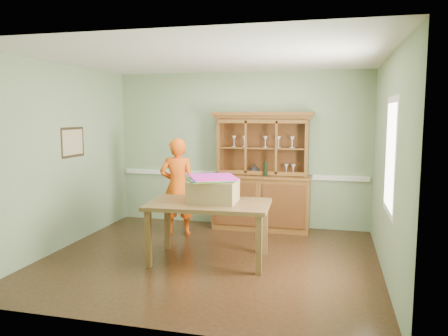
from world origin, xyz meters
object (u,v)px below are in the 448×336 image
(china_hutch, at_px, (262,188))
(cardboard_box, at_px, (213,191))
(person, at_px, (178,187))
(dining_table, at_px, (209,209))

(china_hutch, distance_m, cardboard_box, 1.83)
(person, bearing_deg, cardboard_box, 117.81)
(china_hutch, xyz_separation_m, person, (-1.27, -0.69, 0.09))
(china_hutch, height_order, cardboard_box, china_hutch)
(china_hutch, distance_m, dining_table, 1.86)
(china_hutch, height_order, dining_table, china_hutch)
(china_hutch, height_order, person, china_hutch)
(dining_table, distance_m, cardboard_box, 0.25)
(cardboard_box, bearing_deg, dining_table, -137.45)
(dining_table, bearing_deg, china_hutch, 73.70)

